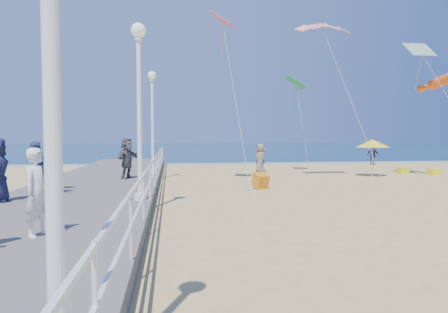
{
  "coord_description": "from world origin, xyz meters",
  "views": [
    {
      "loc": [
        -4.43,
        -12.31,
        2.36
      ],
      "look_at": [
        -2.5,
        2.0,
        1.6
      ],
      "focal_mm": 32.0,
      "sensor_mm": 36.0,
      "label": 1
    }
  ],
  "objects": [
    {
      "name": "ground",
      "position": [
        0.0,
        0.0,
        0.0
      ],
      "size": [
        160.0,
        160.0,
        0.0
      ],
      "primitive_type": "plane",
      "color": "tan",
      "rests_on": "ground"
    },
    {
      "name": "ocean",
      "position": [
        0.0,
        65.0,
        0.01
      ],
      "size": [
        160.0,
        90.0,
        0.05
      ],
      "primitive_type": "cube",
      "color": "#0C2B48",
      "rests_on": "ground"
    },
    {
      "name": "surf_line",
      "position": [
        0.0,
        20.5,
        0.03
      ],
      "size": [
        160.0,
        1.2,
        0.04
      ],
      "primitive_type": "cube",
      "color": "silver",
      "rests_on": "ground"
    },
    {
      "name": "boardwalk",
      "position": [
        -7.5,
        0.0,
        0.2
      ],
      "size": [
        5.0,
        44.0,
        0.4
      ],
      "primitive_type": "cube",
      "color": "slate",
      "rests_on": "ground"
    },
    {
      "name": "railing",
      "position": [
        -5.05,
        0.0,
        1.25
      ],
      "size": [
        0.05,
        42.0,
        0.55
      ],
      "color": "white",
      "rests_on": "boardwalk"
    },
    {
      "name": "lamp_post_mid",
      "position": [
        -5.35,
        0.0,
        3.66
      ],
      "size": [
        0.44,
        0.44,
        5.32
      ],
      "color": "white",
      "rests_on": "boardwalk"
    },
    {
      "name": "lamp_post_far",
      "position": [
        -5.35,
        9.0,
        3.66
      ],
      "size": [
        0.44,
        0.44,
        5.32
      ],
      "color": "white",
      "rests_on": "boardwalk"
    },
    {
      "name": "woman_holding_toddler",
      "position": [
        -6.99,
        -4.2,
        1.26
      ],
      "size": [
        0.62,
        0.74,
        1.72
      ],
      "primitive_type": "imported",
      "rotation": [
        0.0,
        0.0,
        1.17
      ],
      "color": "white",
      "rests_on": "boardwalk"
    },
    {
      "name": "toddler_held",
      "position": [
        -6.84,
        -4.05,
        1.63
      ],
      "size": [
        0.4,
        0.45,
        0.75
      ],
      "primitive_type": "imported",
      "rotation": [
        0.0,
        0.0,
        1.17
      ],
      "color": "#2D59AA",
      "rests_on": "boardwalk"
    },
    {
      "name": "spectator_0",
      "position": [
        -8.69,
        1.23,
        1.29
      ],
      "size": [
        0.43,
        0.65,
        1.77
      ],
      "primitive_type": "imported",
      "rotation": [
        0.0,
        0.0,
        1.58
      ],
      "color": "#1C223D",
      "rests_on": "boardwalk"
    },
    {
      "name": "spectator_2",
      "position": [
        -8.59,
        2.74,
        1.14
      ],
      "size": [
        0.6,
        0.98,
        1.47
      ],
      "primitive_type": "imported",
      "rotation": [
        0.0,
        0.0,
        1.51
      ],
      "color": "#57565B",
      "rests_on": "boardwalk"
    },
    {
      "name": "spectator_5",
      "position": [
        -6.39,
        6.3,
        1.33
      ],
      "size": [
        1.32,
        1.78,
        1.87
      ],
      "primitive_type": "imported",
      "rotation": [
        0.0,
        0.0,
        1.07
      ],
      "color": "#4F4F54",
      "rests_on": "boardwalk"
    },
    {
      "name": "spectator_7",
      "position": [
        -8.33,
        1.82,
        1.14
      ],
      "size": [
        0.61,
        0.75,
        1.48
      ],
      "primitive_type": "imported",
      "rotation": [
        0.0,
        0.0,
        1.64
      ],
      "color": "#191733",
      "rests_on": "boardwalk"
    },
    {
      "name": "beach_walker_a",
      "position": [
        1.42,
        12.78,
        0.82
      ],
      "size": [
        1.0,
        1.21,
        1.63
      ],
      "primitive_type": "imported",
      "rotation": [
        0.0,
        0.0,
        1.13
      ],
      "color": "slate",
      "rests_on": "ground"
    },
    {
      "name": "beach_walker_b",
      "position": [
        11.83,
        17.99,
        0.78
      ],
      "size": [
        0.93,
        0.9,
        1.56
      ],
      "primitive_type": "imported",
      "rotation": [
        0.0,
        0.0,
        2.39
      ],
      "color": "#1A1836",
      "rests_on": "ground"
    },
    {
      "name": "beach_walker_c",
      "position": [
        1.14,
        12.01,
        0.92
      ],
      "size": [
        0.67,
        0.96,
        1.85
      ],
      "primitive_type": "imported",
      "rotation": [
        0.0,
        0.0,
        -1.47
      ],
      "color": "gray",
      "rests_on": "ground"
    },
    {
      "name": "box_kite",
      "position": [
        -0.48,
        4.87,
        0.3
      ],
      "size": [
        0.75,
        0.85,
        0.74
      ],
      "primitive_type": "cube",
      "rotation": [
        0.31,
        0.0,
        0.34
      ],
      "color": "#DA450C",
      "rests_on": "ground"
    },
    {
      "name": "beach_umbrella",
      "position": [
        7.09,
        9.23,
        1.91
      ],
      "size": [
        1.9,
        1.9,
        2.14
      ],
      "color": "white",
      "rests_on": "ground"
    },
    {
      "name": "beach_chair_left",
      "position": [
        9.82,
        10.58,
        0.2
      ],
      "size": [
        0.55,
        0.55,
        0.4
      ],
      "primitive_type": "cube",
      "color": "yellow",
      "rests_on": "ground"
    },
    {
      "name": "beach_chair_right",
      "position": [
        11.02,
        9.33,
        0.2
      ],
      "size": [
        0.55,
        0.55,
        0.4
      ],
      "primitive_type": "cube",
      "color": "yellow",
      "rests_on": "ground"
    },
    {
      "name": "kite_parafoil",
      "position": [
        3.58,
        8.02,
        8.13
      ],
      "size": [
        2.9,
        0.94,
        0.65
      ],
      "primitive_type": null,
      "rotation": [
        0.44,
        0.0,
        0.0
      ],
      "color": "red"
    },
    {
      "name": "kite_windsock",
      "position": [
        10.45,
        7.93,
        5.38
      ],
      "size": [
        1.04,
        2.86,
        1.12
      ],
      "primitive_type": "cylinder",
      "rotation": [
        1.36,
        0.0,
        0.17
      ],
      "color": "#F05514"
    },
    {
      "name": "kite_diamond_pink",
      "position": [
        -1.91,
        7.0,
        7.9
      ],
      "size": [
        1.4,
        1.53,
        0.7
      ],
      "primitive_type": "cube",
      "rotation": [
        0.58,
        0.0,
        1.24
      ],
      "color": "#FF5D7E"
    },
    {
      "name": "kite_diamond_multi",
      "position": [
        9.17,
        8.22,
        7.09
      ],
      "size": [
        1.41,
        1.11,
        0.9
      ],
      "primitive_type": "cube",
      "rotation": [
        0.68,
        0.0,
        0.0
      ],
      "color": "blue"
    },
    {
      "name": "kite_diamond_green",
      "position": [
        3.57,
        12.6,
        5.76
      ],
      "size": [
        1.23,
        1.42,
        0.74
      ],
      "primitive_type": "cube",
      "rotation": [
        0.58,
        0.0,
        1.49
      ],
      "color": "green"
    }
  ]
}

